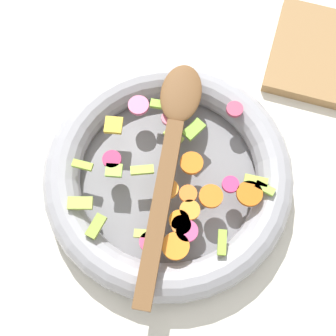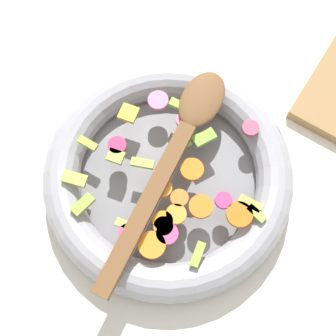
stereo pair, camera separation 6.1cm
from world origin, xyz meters
The scene contains 4 objects.
ground_plane centered at (0.00, 0.00, 0.00)m, with size 4.00×4.00×0.00m, color silver.
skillet centered at (0.00, 0.00, 0.02)m, with size 0.34×0.34×0.05m.
chopped_vegetables centered at (0.01, -0.01, 0.05)m, with size 0.26×0.24×0.01m.
wooden_spoon centered at (0.00, 0.02, 0.06)m, with size 0.08×0.34×0.01m.
Camera 1 is at (0.06, -0.21, 0.62)m, focal length 50.00 mm.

